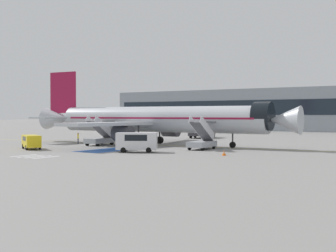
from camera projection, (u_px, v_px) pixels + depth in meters
name	position (u px, v px, depth m)	size (l,w,h in m)	color
ground_plane	(161.00, 145.00, 68.29)	(600.00, 600.00, 0.00)	gray
apron_leadline_yellow	(159.00, 145.00, 68.35)	(0.20, 76.81, 0.01)	gold
apron_stand_patch_blue	(113.00, 150.00, 59.82)	(4.26, 10.73, 0.01)	#2856A8
apron_walkway_bar_0	(24.00, 156.00, 51.05)	(0.44, 3.60, 0.01)	silver
apron_walkway_bar_1	(31.00, 156.00, 50.38)	(0.44, 3.60, 0.01)	silver
apron_walkway_bar_2	(39.00, 157.00, 49.71)	(0.44, 3.60, 0.01)	silver
apron_walkway_bar_3	(46.00, 157.00, 49.05)	(0.44, 3.60, 0.01)	silver
airliner	(155.00, 119.00, 68.58)	(42.70, 31.36, 11.48)	#B7BCC4
boarding_stairs_forward	(202.00, 141.00, 60.06)	(2.57, 5.36, 4.39)	#ADB2BA
boarding_stairs_aft	(100.00, 138.00, 68.08)	(2.57, 5.36, 4.37)	#ADB2BA
fuel_tanker	(202.00, 128.00, 89.63)	(3.70, 8.74, 3.66)	#38383D
service_van_0	(137.00, 141.00, 55.75)	(5.18, 4.26, 2.32)	silver
service_van_1	(31.00, 141.00, 60.46)	(4.82, 3.86, 1.81)	yellow
ground_crew_0	(78.00, 137.00, 71.54)	(0.47, 0.47, 1.69)	#191E38
ground_crew_1	(138.00, 140.00, 64.82)	(0.32, 0.47, 1.62)	#2D2D33
traffic_cone_0	(224.00, 153.00, 51.15)	(0.48, 0.48, 0.53)	orange
terminal_building	(264.00, 110.00, 132.60)	(95.59, 12.10, 11.61)	#89939E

